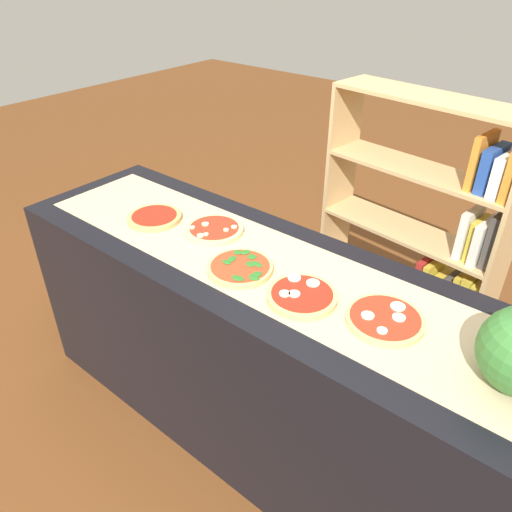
% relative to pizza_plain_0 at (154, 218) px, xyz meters
% --- Properties ---
extents(ground_plane, '(12.00, 12.00, 0.00)m').
position_rel_pizza_plain_0_xyz_m(ground_plane, '(0.53, 0.03, -0.91)').
color(ground_plane, brown).
extents(counter, '(2.15, 0.65, 0.90)m').
position_rel_pizza_plain_0_xyz_m(counter, '(0.53, 0.03, -0.46)').
color(counter, black).
rests_on(counter, ground_plane).
extents(parchment_paper, '(1.99, 0.45, 0.00)m').
position_rel_pizza_plain_0_xyz_m(parchment_paper, '(0.53, 0.03, -0.01)').
color(parchment_paper, tan).
rests_on(parchment_paper, counter).
extents(pizza_plain_0, '(0.23, 0.23, 0.02)m').
position_rel_pizza_plain_0_xyz_m(pizza_plain_0, '(0.00, 0.00, 0.00)').
color(pizza_plain_0, tan).
rests_on(pizza_plain_0, parchment_paper).
extents(pizza_mushroom_1, '(0.24, 0.24, 0.03)m').
position_rel_pizza_plain_0_xyz_m(pizza_mushroom_1, '(0.27, 0.09, -0.00)').
color(pizza_mushroom_1, '#E5C17F').
rests_on(pizza_mushroom_1, parchment_paper).
extents(pizza_spinach_2, '(0.24, 0.24, 0.03)m').
position_rel_pizza_plain_0_xyz_m(pizza_spinach_2, '(0.53, -0.06, 0.00)').
color(pizza_spinach_2, '#DBB26B').
rests_on(pizza_spinach_2, parchment_paper).
extents(pizza_mozzarella_3, '(0.24, 0.24, 0.03)m').
position_rel_pizza_plain_0_xyz_m(pizza_mozzarella_3, '(0.80, -0.06, 0.00)').
color(pizza_mozzarella_3, '#DBB26B').
rests_on(pizza_mozzarella_3, parchment_paper).
extents(pizza_mozzarella_4, '(0.24, 0.24, 0.03)m').
position_rel_pizza_plain_0_xyz_m(pizza_mozzarella_4, '(1.06, 0.01, -0.00)').
color(pizza_mozzarella_4, '#DBB26B').
rests_on(pizza_mozzarella_4, parchment_paper).
extents(bookshelf, '(0.94, 0.36, 1.34)m').
position_rel_pizza_plain_0_xyz_m(bookshelf, '(0.88, 0.97, -0.27)').
color(bookshelf, tan).
rests_on(bookshelf, ground_plane).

